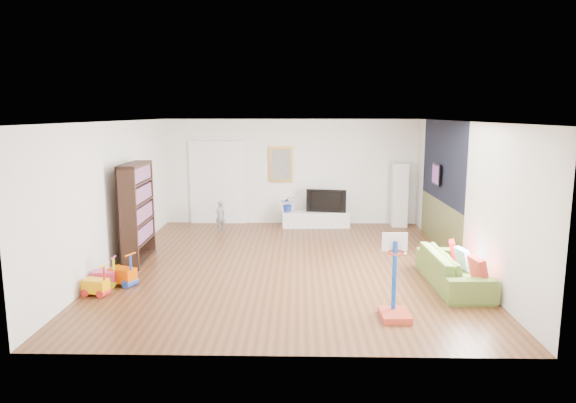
{
  "coord_description": "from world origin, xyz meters",
  "views": [
    {
      "loc": [
        0.21,
        -9.43,
        2.84
      ],
      "look_at": [
        0.0,
        0.4,
        1.15
      ],
      "focal_mm": 32.0,
      "sensor_mm": 36.0,
      "label": 1
    }
  ],
  "objects_px": {
    "basketball_hoop": "(396,277)",
    "sofa": "(454,269)",
    "media_console": "(316,219)",
    "bookshelf": "(137,213)"
  },
  "relations": [
    {
      "from": "basketball_hoop",
      "to": "media_console",
      "type": "bearing_deg",
      "value": 97.71
    },
    {
      "from": "bookshelf",
      "to": "basketball_hoop",
      "type": "height_order",
      "value": "bookshelf"
    },
    {
      "from": "sofa",
      "to": "bookshelf",
      "type": "bearing_deg",
      "value": 75.52
    },
    {
      "from": "sofa",
      "to": "basketball_hoop",
      "type": "distance_m",
      "value": 1.89
    },
    {
      "from": "media_console",
      "to": "basketball_hoop",
      "type": "bearing_deg",
      "value": -84.15
    },
    {
      "from": "basketball_hoop",
      "to": "bookshelf",
      "type": "bearing_deg",
      "value": 147.19
    },
    {
      "from": "bookshelf",
      "to": "basketball_hoop",
      "type": "xyz_separation_m",
      "value": [
        4.47,
        -2.74,
        -0.36
      ]
    },
    {
      "from": "basketball_hoop",
      "to": "sofa",
      "type": "bearing_deg",
      "value": 47.76
    },
    {
      "from": "bookshelf",
      "to": "sofa",
      "type": "height_order",
      "value": "bookshelf"
    },
    {
      "from": "bookshelf",
      "to": "sofa",
      "type": "distance_m",
      "value": 5.88
    }
  ]
}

